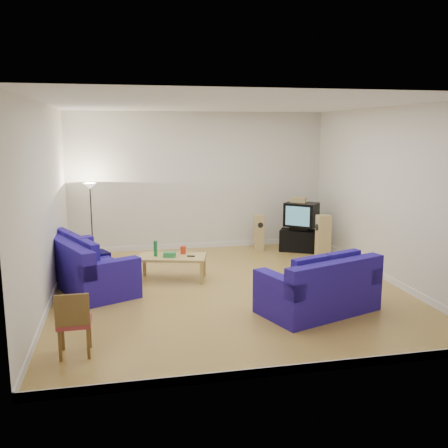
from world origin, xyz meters
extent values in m
cube|color=olive|center=(0.00, 0.00, 0.00)|extent=(6.00, 6.50, 0.01)
cube|color=white|center=(0.00, 0.00, 3.20)|extent=(6.00, 6.50, 0.01)
cube|color=silver|center=(0.00, 3.25, 1.60)|extent=(6.00, 0.01, 3.20)
cube|color=silver|center=(0.00, -3.25, 1.60)|extent=(6.00, 0.01, 3.20)
cube|color=silver|center=(-3.00, 0.00, 1.60)|extent=(0.01, 6.50, 3.20)
cube|color=silver|center=(3.00, 0.00, 1.60)|extent=(0.01, 6.50, 3.20)
cube|color=white|center=(0.00, 3.24, 0.06)|extent=(6.00, 0.02, 0.12)
cube|color=white|center=(0.00, -3.24, 0.06)|extent=(6.00, 0.02, 0.12)
cube|color=white|center=(-2.99, 0.00, 0.06)|extent=(0.02, 6.50, 0.12)
cube|color=white|center=(2.99, 0.00, 0.06)|extent=(0.02, 6.50, 0.12)
cube|color=navy|center=(-2.45, 0.68, 0.22)|extent=(1.86, 2.52, 0.44)
cube|color=navy|center=(-2.80, 0.52, 0.67)|extent=(1.15, 2.21, 0.45)
cube|color=navy|center=(-2.87, 1.63, 0.57)|extent=(1.01, 0.62, 0.25)
cube|color=navy|center=(-2.03, -0.27, 0.57)|extent=(1.01, 0.62, 0.25)
cube|color=black|center=(-2.31, 0.74, 0.55)|extent=(0.56, 0.56, 0.13)
cube|color=navy|center=(1.11, -1.36, 0.22)|extent=(1.99, 1.52, 0.44)
cube|color=navy|center=(1.24, -1.72, 0.66)|extent=(1.74, 0.81, 0.45)
cube|color=navy|center=(0.39, -1.62, 0.56)|extent=(0.55, 1.01, 0.25)
cube|color=navy|center=(1.83, -1.11, 0.56)|extent=(0.55, 1.01, 0.25)
cube|color=black|center=(1.06, -1.22, 0.54)|extent=(0.53, 0.53, 0.12)
cube|color=tan|center=(-0.92, 0.77, 0.43)|extent=(1.38, 0.94, 0.05)
cube|color=tan|center=(-1.55, 0.67, 0.20)|extent=(0.07, 0.07, 0.41)
cube|color=tan|center=(-1.41, 1.18, 0.20)|extent=(0.07, 0.07, 0.41)
cube|color=tan|center=(-0.43, 0.37, 0.20)|extent=(0.07, 0.07, 0.41)
cube|color=tan|center=(-0.29, 0.88, 0.20)|extent=(0.07, 0.07, 0.41)
cylinder|color=#197233|center=(-1.22, 0.81, 0.60)|extent=(0.07, 0.07, 0.29)
cube|color=green|center=(-0.97, 0.69, 0.50)|extent=(0.25, 0.17, 0.09)
cylinder|color=red|center=(-0.69, 0.89, 0.53)|extent=(0.15, 0.15, 0.15)
cube|color=black|center=(-0.57, 0.65, 0.47)|extent=(0.15, 0.09, 0.02)
cube|color=black|center=(2.20, 2.45, 0.25)|extent=(0.94, 0.78, 0.50)
cube|color=black|center=(2.24, 2.46, 0.55)|extent=(0.52, 0.50, 0.09)
cube|color=black|center=(2.25, 2.41, 0.87)|extent=(0.87, 0.85, 0.55)
cube|color=#346373|center=(2.08, 2.20, 0.87)|extent=(0.45, 0.38, 0.44)
cube|color=tan|center=(2.19, 2.47, 1.20)|extent=(0.37, 0.33, 0.13)
cube|color=tan|center=(1.33, 2.70, 0.42)|extent=(0.21, 0.26, 0.85)
cylinder|color=black|center=(1.32, 2.57, 0.62)|extent=(0.13, 0.02, 0.12)
cube|color=tan|center=(2.45, 1.59, 0.49)|extent=(0.30, 0.24, 0.98)
cylinder|color=black|center=(2.30, 1.59, 0.72)|extent=(0.03, 0.14, 0.14)
cylinder|color=black|center=(-2.45, 2.70, 0.01)|extent=(0.21, 0.21, 0.03)
cylinder|color=black|center=(-2.45, 2.70, 0.80)|extent=(0.03, 0.03, 1.56)
cone|color=white|center=(-2.45, 2.70, 1.60)|extent=(0.28, 0.28, 0.12)
cube|color=brown|center=(-2.62, -2.35, 0.20)|extent=(0.04, 0.04, 0.41)
cube|color=brown|center=(-2.62, -2.01, 0.20)|extent=(0.04, 0.04, 0.41)
cube|color=brown|center=(-2.28, -2.34, 0.20)|extent=(0.04, 0.04, 0.41)
cube|color=brown|center=(-2.28, -2.01, 0.20)|extent=(0.04, 0.04, 0.41)
cube|color=#983137|center=(-2.45, -2.18, 0.42)|extent=(0.41, 0.41, 0.06)
cube|color=brown|center=(-2.45, -2.36, 0.65)|extent=(0.41, 0.04, 0.41)
camera|label=1|loc=(-1.85, -8.30, 2.77)|focal=40.00mm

